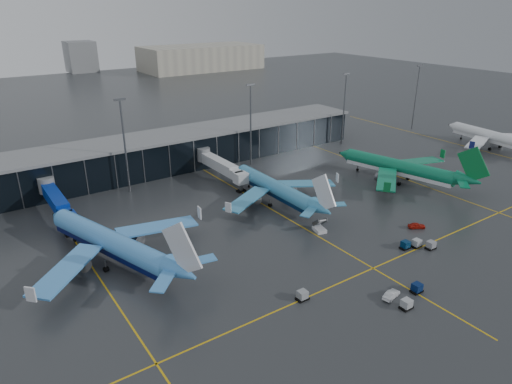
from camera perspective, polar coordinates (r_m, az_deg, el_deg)
ground at (r=95.89m, az=3.66°, el=-7.37°), size 600.00×600.00×0.00m
terminal_pier at (r=143.53m, az=-11.72°, el=4.90°), size 142.00×17.00×10.70m
jet_bridges at (r=117.45m, az=-23.66°, el=-1.04°), size 94.00×27.50×7.20m
flood_masts at (r=132.69m, az=-7.92°, el=7.49°), size 203.00×0.50×25.50m
distant_hangars at (r=352.33m, az=-18.12°, el=15.10°), size 260.00×71.00×22.00m
taxi_lines at (r=108.74m, az=4.39°, el=-3.57°), size 220.00×120.00×0.02m
airliner_arkefly at (r=93.38m, az=-17.96°, el=-4.52°), size 52.20×55.75×14.00m
airliner_klm_near at (r=116.36m, az=2.33°, el=1.61°), size 35.73×40.66×12.46m
airliner_aer_lingus at (r=136.59m, az=17.47°, el=4.00°), size 48.05×51.97×13.51m
airliner_ba at (r=182.45m, az=27.51°, el=6.88°), size 40.95×45.46×12.83m
baggage_carts at (r=92.75m, az=17.38°, el=-9.04°), size 35.89×14.90×1.70m
mobile_airstair at (r=104.19m, az=7.94°, el=-4.50°), size 2.88×3.62×3.45m
service_van_red at (r=110.89m, az=19.45°, el=-3.98°), size 4.11×3.35×1.32m
service_van_white at (r=84.92m, az=16.55°, el=-12.19°), size 4.22×2.22×1.32m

